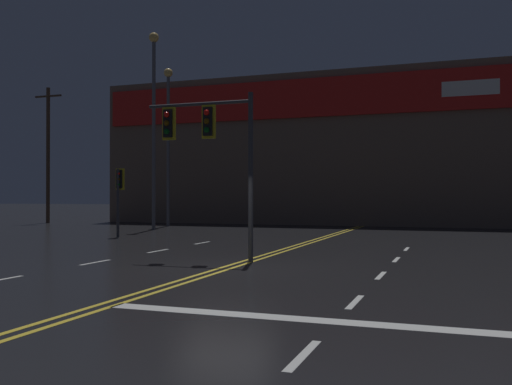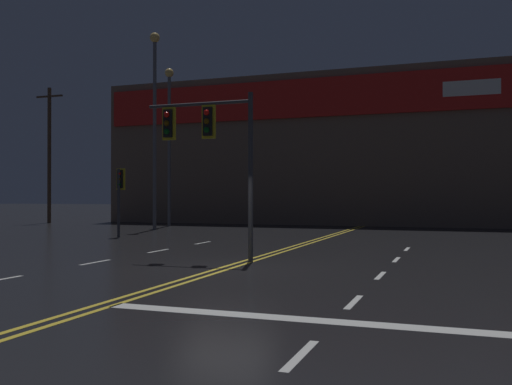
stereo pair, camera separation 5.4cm
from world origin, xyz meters
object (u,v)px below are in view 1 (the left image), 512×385
at_px(traffic_signal_corner_northwest, 119,187).
at_px(streetlight_near_right, 168,126).
at_px(streetlight_median_approach, 154,107).
at_px(traffic_signal_median, 206,136).

relative_size(traffic_signal_corner_northwest, streetlight_near_right, 0.32).
height_order(streetlight_near_right, streetlight_median_approach, streetlight_median_approach).
relative_size(traffic_signal_median, streetlight_median_approach, 0.44).
xyz_separation_m(traffic_signal_median, traffic_signal_corner_northwest, (-7.71, 7.28, -1.35)).
xyz_separation_m(traffic_signal_corner_northwest, streetlight_near_right, (-2.59, 9.49, 4.01)).
xyz_separation_m(traffic_signal_corner_northwest, streetlight_median_approach, (-1.47, 5.71, 4.63)).
bearing_deg(traffic_signal_corner_northwest, streetlight_near_right, 105.25).
relative_size(traffic_signal_median, streetlight_near_right, 0.49).
height_order(traffic_signal_corner_northwest, streetlight_median_approach, streetlight_median_approach).
bearing_deg(traffic_signal_corner_northwest, streetlight_median_approach, 104.39).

